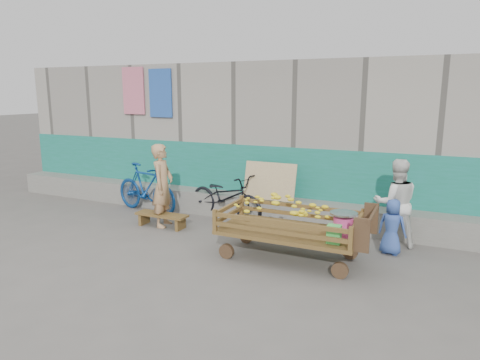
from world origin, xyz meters
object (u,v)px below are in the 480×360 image
at_px(child, 392,227).
at_px(woman, 396,203).
at_px(vendor_man, 163,185).
at_px(bicycle_blue, 146,188).
at_px(banana_cart, 287,217).
at_px(bench, 162,217).
at_px(bicycle_dark, 226,197).

bearing_deg(child, woman, -77.78).
bearing_deg(child, vendor_man, 15.92).
bearing_deg(bicycle_blue, vendor_man, -113.99).
xyz_separation_m(banana_cart, bench, (-2.55, 0.51, -0.45)).
height_order(bicycle_dark, bicycle_blue, bicycle_blue).
bearing_deg(bicycle_blue, child, -82.19).
height_order(banana_cart, child, banana_cart).
bearing_deg(child, banana_cart, 43.49).
distance_m(child, bicycle_dark, 3.13).
xyz_separation_m(bench, vendor_man, (-0.01, 0.08, 0.58)).
bearing_deg(bench, child, 4.90).
bearing_deg(child, bicycle_dark, 2.01).
height_order(vendor_man, child, vendor_man).
bearing_deg(vendor_man, bicycle_blue, 41.65).
distance_m(bench, bicycle_blue, 1.14).
distance_m(bench, bicycle_dark, 1.27).
distance_m(banana_cart, bicycle_dark, 2.20).
height_order(bench, woman, woman).
relative_size(banana_cart, bicycle_dark, 1.28).
distance_m(woman, bicycle_blue, 4.80).
relative_size(woman, child, 1.64).
distance_m(banana_cart, woman, 1.86).
height_order(bench, bicycle_blue, bicycle_blue).
relative_size(child, bicycle_blue, 0.51).
bearing_deg(banana_cart, vendor_man, 167.07).
relative_size(child, bicycle_dark, 0.50).
bearing_deg(woman, child, 72.14).
height_order(child, bicycle_dark, bicycle_dark).
relative_size(woman, bicycle_dark, 0.82).
xyz_separation_m(vendor_man, bicycle_blue, (-0.84, 0.61, -0.26)).
relative_size(vendor_man, bicycle_blue, 0.91).
bearing_deg(bench, vendor_man, 99.38).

